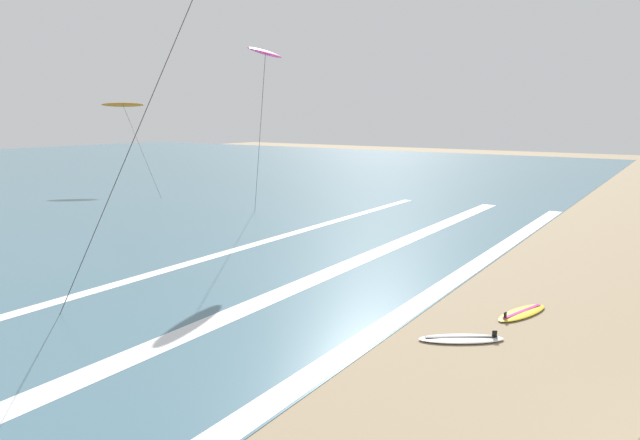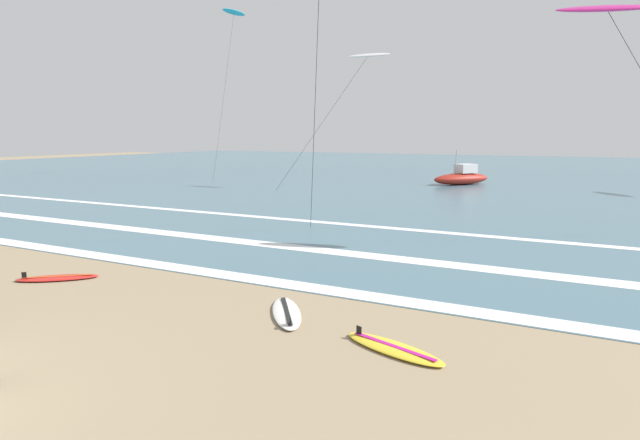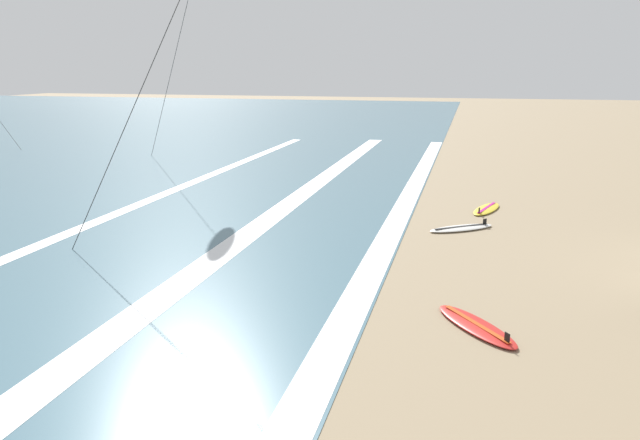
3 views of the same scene
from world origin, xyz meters
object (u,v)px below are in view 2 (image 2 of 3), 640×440
surfboard_near_water (394,348)px  surfboard_right_spare (286,313)px  surfboard_left_pile (57,278)px  offshore_boat (462,177)px  kite_white_high_left (368,56)px  kite_magenta_high_right (607,10)px  kite_cyan_far_left (234,14)px

surfboard_near_water → surfboard_right_spare: bearing=164.3°
surfboard_left_pile → offshore_boat: size_ratio=0.39×
surfboard_right_spare → kite_white_high_left: (-8.54, 26.58, 9.45)m
surfboard_right_spare → kite_white_high_left: 29.48m
surfboard_near_water → surfboard_right_spare: (-2.69, 0.76, 0.00)m
kite_magenta_high_right → offshore_boat: size_ratio=1.59×
kite_white_high_left → kite_cyan_far_left: (-16.86, 7.19, 6.02)m
kite_white_high_left → kite_cyan_far_left: kite_cyan_far_left is taller
kite_magenta_high_right → kite_cyan_far_left: kite_cyan_far_left is taller
kite_white_high_left → offshore_boat: size_ratio=1.89×
offshore_boat → kite_magenta_high_right: bearing=-67.6°
offshore_boat → kite_white_high_left: bearing=-141.4°
kite_magenta_high_right → surfboard_right_spare: bearing=-118.5°
kite_cyan_far_left → surfboard_right_spare: bearing=-53.1°
surfboard_right_spare → kite_cyan_far_left: (-25.40, 33.78, 15.47)m
surfboard_right_spare → kite_white_high_left: bearing=107.8°
surfboard_right_spare → kite_magenta_high_right: (5.99, 11.02, 7.93)m
surfboard_right_spare → kite_magenta_high_right: bearing=61.5°
surfboard_right_spare → kite_cyan_far_left: kite_cyan_far_left is taller
surfboard_near_water → kite_magenta_high_right: size_ratio=0.27×
surfboard_near_water → kite_white_high_left: kite_white_high_left is taller
kite_magenta_high_right → surfboard_left_pile: bearing=-138.6°
surfboard_near_water → surfboard_right_spare: 2.80m
surfboard_near_water → kite_cyan_far_left: bearing=129.1°
surfboard_left_pile → kite_magenta_high_right: 19.00m
kite_white_high_left → offshore_boat: kite_white_high_left is taller
kite_white_high_left → kite_magenta_high_right: 21.35m
kite_cyan_far_left → surfboard_near_water: bearing=-50.9°
surfboard_right_spare → kite_white_high_left: kite_white_high_left is taller
surfboard_near_water → kite_cyan_far_left: 47.14m
surfboard_left_pile → offshore_boat: (4.53, 31.89, 0.51)m
kite_white_high_left → kite_cyan_far_left: bearing=156.9°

